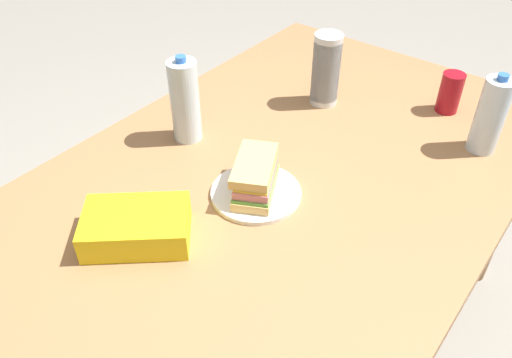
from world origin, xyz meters
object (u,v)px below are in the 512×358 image
at_px(sandwich, 256,177).
at_px(paper_plate, 256,193).
at_px(chip_bag, 136,227).
at_px(water_bottle_spare, 185,101).
at_px(soda_can_red, 450,93).
at_px(plastic_cup_stack, 326,70).
at_px(dining_table, 265,211).
at_px(water_bottle_tall, 490,116).

bearing_deg(sandwich, paper_plate, -126.23).
bearing_deg(chip_bag, water_bottle_spare, -103.23).
bearing_deg(chip_bag, soda_can_red, -150.30).
bearing_deg(water_bottle_spare, soda_can_red, -41.67).
xyz_separation_m(paper_plate, plastic_cup_stack, (0.48, 0.11, 0.10)).
distance_m(dining_table, soda_can_red, 0.68).
xyz_separation_m(paper_plate, water_bottle_tall, (0.53, -0.37, 0.10)).
xyz_separation_m(chip_bag, water_bottle_spare, (0.36, 0.19, 0.08)).
distance_m(paper_plate, chip_bag, 0.30).
relative_size(sandwich, plastic_cup_stack, 0.91).
relative_size(paper_plate, chip_bag, 0.96).
distance_m(paper_plate, soda_can_red, 0.70).
relative_size(water_bottle_tall, water_bottle_spare, 0.91).
bearing_deg(soda_can_red, water_bottle_spare, 138.33).
bearing_deg(water_bottle_tall, dining_table, 143.35).
height_order(paper_plate, chip_bag, chip_bag).
distance_m(soda_can_red, water_bottle_tall, 0.21).
xyz_separation_m(dining_table, sandwich, (-0.03, 0.00, 0.14)).
height_order(sandwich, water_bottle_spare, water_bottle_spare).
height_order(soda_can_red, chip_bag, soda_can_red).
bearing_deg(sandwich, water_bottle_tall, -35.03).
bearing_deg(soda_can_red, sandwich, 161.68).
bearing_deg(soda_can_red, water_bottle_tall, -131.37).
bearing_deg(plastic_cup_stack, chip_bag, 179.11).
xyz_separation_m(chip_bag, water_bottle_tall, (0.81, -0.48, 0.07)).
bearing_deg(plastic_cup_stack, sandwich, -167.83).
xyz_separation_m(chip_bag, plastic_cup_stack, (0.75, -0.01, 0.08)).
distance_m(dining_table, water_bottle_tall, 0.64).
bearing_deg(water_bottle_spare, water_bottle_tall, -56.12).
xyz_separation_m(sandwich, soda_can_red, (0.66, -0.22, 0.01)).
bearing_deg(chip_bag, sandwich, -153.02).
xyz_separation_m(sandwich, plastic_cup_stack, (0.47, 0.10, 0.06)).
relative_size(paper_plate, water_bottle_tall, 0.99).
height_order(dining_table, plastic_cup_stack, plastic_cup_stack).
bearing_deg(plastic_cup_stack, dining_table, -166.50).
height_order(dining_table, water_bottle_spare, water_bottle_spare).
relative_size(dining_table, water_bottle_tall, 8.01).
bearing_deg(soda_can_red, dining_table, 161.00).
relative_size(chip_bag, water_bottle_spare, 0.93).
xyz_separation_m(dining_table, plastic_cup_stack, (0.44, 0.11, 0.19)).
distance_m(sandwich, water_bottle_tall, 0.65).
relative_size(paper_plate, sandwich, 1.11).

